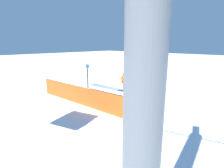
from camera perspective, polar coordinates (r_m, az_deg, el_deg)
ground_plane at (r=14.49m, az=0.85°, el=-3.50°), size 120.00×120.00×0.00m
grind_box at (r=14.42m, az=0.86°, el=-2.59°), size 5.24×0.90×0.53m
snowboarder at (r=13.50m, az=4.23°, el=0.88°), size 1.49×0.82×1.41m
safety_fence at (r=12.19m, az=-9.74°, el=-3.80°), size 8.82×0.60×1.26m
trail_marker at (r=16.53m, az=-7.83°, el=2.67°), size 0.40×0.10×2.22m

